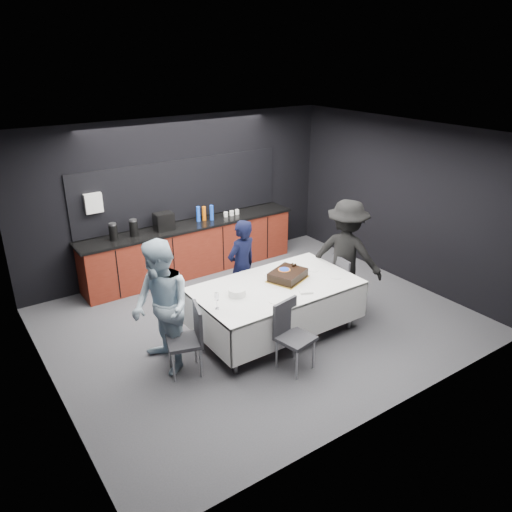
% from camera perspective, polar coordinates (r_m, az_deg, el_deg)
% --- Properties ---
extents(ground, '(6.00, 6.00, 0.00)m').
position_cam_1_polar(ground, '(7.71, 0.42, -7.45)').
color(ground, '#45454A').
rests_on(ground, ground).
extents(room_shell, '(6.04, 5.04, 2.82)m').
position_cam_1_polar(room_shell, '(6.96, 0.47, 5.88)').
color(room_shell, white).
rests_on(room_shell, ground).
extents(kitchenette, '(4.10, 0.64, 2.05)m').
position_cam_1_polar(kitchenette, '(9.19, -7.55, 1.30)').
color(kitchenette, '#5B190E').
rests_on(kitchenette, ground).
extents(party_table, '(2.32, 1.32, 0.78)m').
position_cam_1_polar(party_table, '(7.11, 2.28, -4.33)').
color(party_table, '#99999E').
rests_on(party_table, ground).
extents(cake_assembly, '(0.67, 0.61, 0.17)m').
position_cam_1_polar(cake_assembly, '(7.20, 3.65, -2.18)').
color(cake_assembly, gold).
rests_on(cake_assembly, party_table).
extents(plate_stack, '(0.24, 0.24, 0.10)m').
position_cam_1_polar(plate_stack, '(6.74, -2.19, -4.16)').
color(plate_stack, white).
rests_on(plate_stack, party_table).
extents(loose_plate_near, '(0.20, 0.20, 0.01)m').
position_cam_1_polar(loose_plate_near, '(6.62, 2.30, -5.15)').
color(loose_plate_near, white).
rests_on(loose_plate_near, party_table).
extents(loose_plate_right_a, '(0.18, 0.18, 0.01)m').
position_cam_1_polar(loose_plate_right_a, '(7.56, 6.50, -1.55)').
color(loose_plate_right_a, white).
rests_on(loose_plate_right_a, party_table).
extents(loose_plate_right_b, '(0.18, 0.18, 0.01)m').
position_cam_1_polar(loose_plate_right_b, '(7.38, 9.08, -2.35)').
color(loose_plate_right_b, white).
rests_on(loose_plate_right_b, party_table).
extents(loose_plate_far, '(0.22, 0.22, 0.01)m').
position_cam_1_polar(loose_plate_far, '(7.38, 1.65, -2.05)').
color(loose_plate_far, white).
rests_on(loose_plate_far, party_table).
extents(fork_pile, '(0.21, 0.17, 0.03)m').
position_cam_1_polar(fork_pile, '(6.86, 5.73, -4.09)').
color(fork_pile, white).
rests_on(fork_pile, party_table).
extents(champagne_flute, '(0.06, 0.06, 0.22)m').
position_cam_1_polar(champagne_flute, '(6.38, -4.52, -4.77)').
color(champagne_flute, white).
rests_on(champagne_flute, party_table).
extents(chair_left, '(0.52, 0.52, 0.92)m').
position_cam_1_polar(chair_left, '(6.41, -7.56, -8.95)').
color(chair_left, '#2C2C31').
rests_on(chair_left, ground).
extents(chair_right, '(0.47, 0.47, 0.92)m').
position_cam_1_polar(chair_right, '(7.89, 10.18, -2.68)').
color(chair_right, '#2C2C31').
rests_on(chair_right, ground).
extents(chair_near, '(0.49, 0.49, 0.92)m').
position_cam_1_polar(chair_near, '(6.46, 4.01, -8.49)').
color(chair_near, '#2C2C31').
rests_on(chair_near, ground).
extents(person_center, '(0.62, 0.47, 1.52)m').
position_cam_1_polar(person_center, '(7.66, -1.64, -1.27)').
color(person_center, black).
rests_on(person_center, ground).
extents(person_left, '(0.69, 0.87, 1.76)m').
position_cam_1_polar(person_left, '(6.36, -10.78, -5.83)').
color(person_left, '#AAC4D6').
rests_on(person_left, ground).
extents(person_right, '(1.13, 1.32, 1.77)m').
position_cam_1_polar(person_right, '(7.89, 10.25, 0.10)').
color(person_right, black).
rests_on(person_right, ground).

